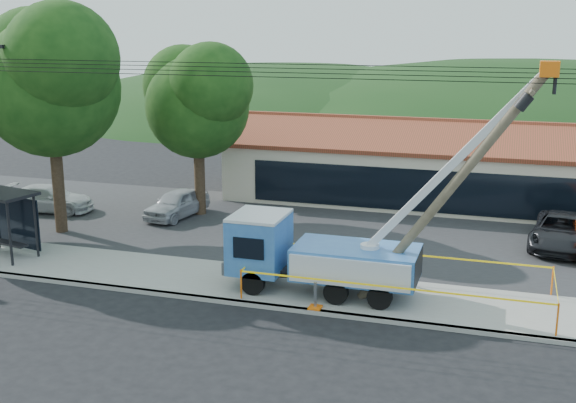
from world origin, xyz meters
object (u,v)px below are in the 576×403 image
Objects in this scene: leaning_pole at (458,180)px; car_dark at (560,249)px; bus_shelter at (5,208)px; car_silver at (178,219)px; utility_truck at (319,252)px; car_white at (50,213)px.

leaning_pole is 1.60× the size of car_dark.
bus_shelter is 9.21m from car_silver.
utility_truck reaches higher than car_silver.
car_silver is 0.88× the size of car_white.
utility_truck is 1.31× the size of leaning_pole.
car_silver is at bearing 139.85° from utility_truck.
car_dark is at bearing 32.99° from bus_shelter.
bus_shelter is 0.61× the size of car_dark.
car_dark reaches higher than car_silver.
car_dark is (25.50, 1.37, 0.00)m from car_white.
car_silver is at bearing -90.94° from car_white.
car_dark is at bearing 10.67° from car_silver.
leaning_pole is 2.62× the size of bus_shelter.
car_dark reaches higher than car_white.
bus_shelter is at bearing 179.02° from leaning_pole.
utility_truck is at bearing -30.74° from car_silver.
utility_truck is 5.72m from leaning_pole.
leaning_pole is at bearing 11.60° from bus_shelter.
utility_truck is at bearing 178.25° from leaning_pole.
leaning_pole is (4.83, -0.15, 3.06)m from utility_truck.
leaning_pole is at bearing -1.75° from utility_truck.
car_white is (-16.64, 7.19, -1.65)m from utility_truck.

